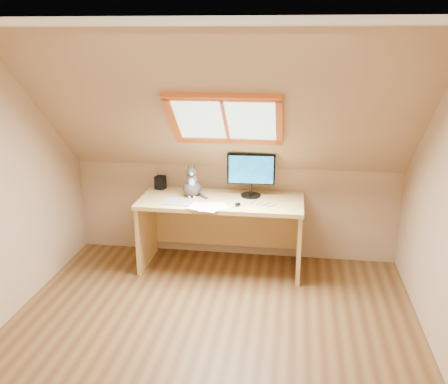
# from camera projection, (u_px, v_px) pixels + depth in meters

# --- Properties ---
(ground) EXTENTS (3.50, 3.50, 0.00)m
(ground) POSITION_uv_depth(u_px,v_px,m) (207.00, 343.00, 3.97)
(ground) COLOR brown
(ground) RESTS_ON ground
(room_shell) EXTENTS (3.52, 3.52, 2.41)m
(room_shell) POSITION_uv_depth(u_px,v_px,m) (202.00, 173.00, 3.45)
(room_shell) COLOR tan
(room_shell) RESTS_ON ground
(desk) EXTENTS (1.66, 0.73, 0.76)m
(desk) POSITION_uv_depth(u_px,v_px,m) (222.00, 218.00, 5.19)
(desk) COLOR tan
(desk) RESTS_ON ground
(monitor) EXTENTS (0.49, 0.21, 0.45)m
(monitor) POSITION_uv_depth(u_px,v_px,m) (251.00, 172.00, 5.06)
(monitor) COLOR black
(monitor) RESTS_ON desk
(cat) EXTENTS (0.23, 0.26, 0.35)m
(cat) POSITION_uv_depth(u_px,v_px,m) (192.00, 185.00, 5.11)
(cat) COLOR #443F3C
(cat) RESTS_ON desk
(desk_speaker) EXTENTS (0.12, 0.12, 0.14)m
(desk_speaker) POSITION_uv_depth(u_px,v_px,m) (160.00, 182.00, 5.37)
(desk_speaker) COLOR black
(desk_speaker) RESTS_ON desk
(graphics_tablet) EXTENTS (0.30, 0.23, 0.01)m
(graphics_tablet) POSITION_uv_depth(u_px,v_px,m) (178.00, 202.00, 4.95)
(graphics_tablet) COLOR #B2B2B7
(graphics_tablet) RESTS_ON desk
(mouse) EXTENTS (0.07, 0.10, 0.03)m
(mouse) POSITION_uv_depth(u_px,v_px,m) (238.00, 204.00, 4.85)
(mouse) COLOR black
(mouse) RESTS_ON desk
(papers) EXTENTS (0.35, 0.30, 0.01)m
(papers) POSITION_uv_depth(u_px,v_px,m) (206.00, 206.00, 4.83)
(papers) COLOR white
(papers) RESTS_ON desk
(cables) EXTENTS (0.51, 0.26, 0.01)m
(cables) POSITION_uv_depth(u_px,v_px,m) (253.00, 204.00, 4.90)
(cables) COLOR silver
(cables) RESTS_ON desk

